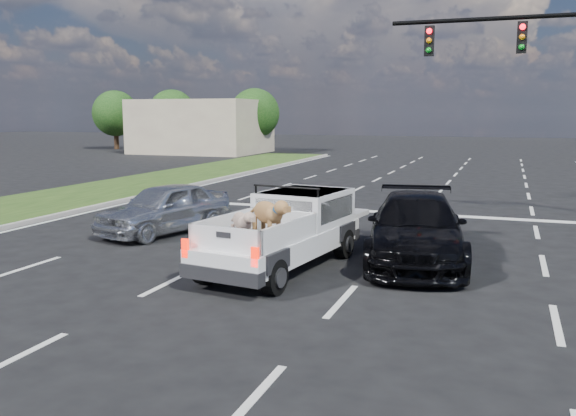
{
  "coord_description": "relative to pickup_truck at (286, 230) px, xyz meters",
  "views": [
    {
      "loc": [
        4.39,
        -10.1,
        3.29
      ],
      "look_at": [
        0.02,
        2.0,
        1.29
      ],
      "focal_mm": 38.0,
      "sensor_mm": 36.0,
      "label": 1
    }
  ],
  "objects": [
    {
      "name": "building_left",
      "position": [
        -20.0,
        34.09,
        1.37
      ],
      "size": [
        10.0,
        8.0,
        4.4
      ],
      "primitive_type": "cube",
      "color": "beige",
      "rests_on": "ground"
    },
    {
      "name": "tree_far_b",
      "position": [
        -24.0,
        36.09,
        2.46
      ],
      "size": [
        4.2,
        4.2,
        5.4
      ],
      "color": "#332114",
      "rests_on": "ground"
    },
    {
      "name": "grass_median_left",
      "position": [
        -11.5,
        4.09,
        -0.78
      ],
      "size": [
        5.0,
        60.0,
        0.1
      ],
      "primitive_type": "cube",
      "color": "#1F3E13",
      "rests_on": "ground"
    },
    {
      "name": "pickup_truck",
      "position": [
        0.0,
        0.0,
        0.0
      ],
      "size": [
        2.34,
        4.9,
        1.77
      ],
      "rotation": [
        0.0,
        0.0,
        -0.14
      ],
      "color": "black",
      "rests_on": "ground"
    },
    {
      "name": "curb_left",
      "position": [
        -9.05,
        4.09,
        -0.76
      ],
      "size": [
        0.15,
        60.0,
        0.14
      ],
      "primitive_type": "cube",
      "color": "#9E9890",
      "rests_on": "ground"
    },
    {
      "name": "silver_sedan",
      "position": [
        -4.48,
        2.49,
        -0.13
      ],
      "size": [
        2.72,
        4.4,
        1.4
      ],
      "primitive_type": "imported",
      "rotation": [
        0.0,
        0.0,
        -0.28
      ],
      "color": "silver",
      "rests_on": "ground"
    },
    {
      "name": "tree_far_c",
      "position": [
        -16.0,
        36.09,
        2.46
      ],
      "size": [
        4.2,
        4.2,
        5.4
      ],
      "color": "#332114",
      "rests_on": "ground"
    },
    {
      "name": "tree_far_a",
      "position": [
        -30.0,
        36.09,
        2.46
      ],
      "size": [
        4.2,
        4.2,
        5.4
      ],
      "color": "#332114",
      "rests_on": "ground"
    },
    {
      "name": "ground",
      "position": [
        0.0,
        -1.91,
        -0.83
      ],
      "size": [
        160.0,
        160.0,
        0.0
      ],
      "primitive_type": "plane",
      "color": "black",
      "rests_on": "ground"
    },
    {
      "name": "road_markings",
      "position": [
        0.0,
        4.65,
        -0.82
      ],
      "size": [
        17.75,
        60.0,
        0.01
      ],
      "color": "silver",
      "rests_on": "ground"
    },
    {
      "name": "black_coupe",
      "position": [
        2.54,
        1.53,
        -0.08
      ],
      "size": [
        2.83,
        5.39,
        1.49
      ],
      "primitive_type": "imported",
      "rotation": [
        0.0,
        0.0,
        0.15
      ],
      "color": "black",
      "rests_on": "ground"
    }
  ]
}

